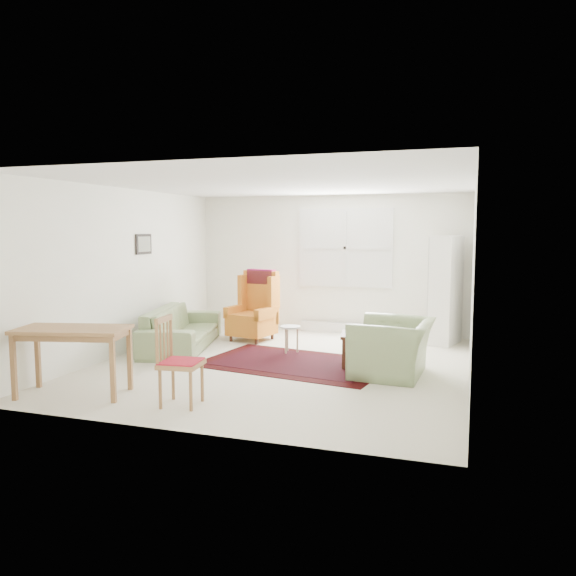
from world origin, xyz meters
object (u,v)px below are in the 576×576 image
(sofa, at_px, (182,320))
(cabinet, at_px, (446,290))
(stool, at_px, (290,339))
(coffee_table, at_px, (362,350))
(desk_chair, at_px, (181,361))
(wingback_chair, at_px, (252,305))
(armchair, at_px, (393,342))
(desk, at_px, (73,361))

(sofa, height_order, cabinet, cabinet)
(cabinet, bearing_deg, stool, -130.98)
(coffee_table, relative_size, desk_chair, 0.59)
(wingback_chair, distance_m, stool, 1.24)
(cabinet, bearing_deg, armchair, -88.26)
(coffee_table, xyz_separation_m, cabinet, (1.02, 1.98, 0.66))
(sofa, bearing_deg, desk, 168.06)
(coffee_table, bearing_deg, armchair, -36.43)
(armchair, relative_size, coffee_table, 1.97)
(sofa, distance_m, desk_chair, 3.02)
(sofa, bearing_deg, wingback_chair, -57.42)
(stool, relative_size, cabinet, 0.24)
(armchair, height_order, stool, armchair)
(armchair, xyz_separation_m, desk_chair, (-1.98, -1.97, 0.05))
(armchair, xyz_separation_m, cabinet, (0.56, 2.32, 0.46))
(coffee_table, distance_m, stool, 1.30)
(cabinet, relative_size, desk, 1.45)
(sofa, relative_size, desk_chair, 2.26)
(desk, bearing_deg, wingback_chair, 78.09)
(cabinet, distance_m, desk, 5.85)
(sofa, height_order, desk_chair, desk_chair)
(coffee_table, bearing_deg, stool, 157.44)
(armchair, distance_m, coffee_table, 0.61)
(stool, bearing_deg, wingback_chair, 141.71)
(cabinet, bearing_deg, sofa, -142.37)
(wingback_chair, height_order, desk, wingback_chair)
(sofa, relative_size, coffee_table, 3.84)
(armchair, bearing_deg, desk, -55.87)
(wingback_chair, xyz_separation_m, coffee_table, (2.12, -1.23, -0.37))
(wingback_chair, bearing_deg, armchair, -19.69)
(desk, bearing_deg, sofa, 91.93)
(sofa, xyz_separation_m, armchair, (3.43, -0.68, -0.00))
(cabinet, bearing_deg, coffee_table, -101.94)
(armchair, xyz_separation_m, wingback_chair, (-2.58, 1.57, 0.17))
(armchair, height_order, desk, armchair)
(desk_chair, bearing_deg, armchair, -51.78)
(stool, bearing_deg, desk_chair, -96.54)
(armchair, distance_m, wingback_chair, 3.03)
(cabinet, xyz_separation_m, desk_chair, (-2.54, -4.29, -0.41))
(sofa, relative_size, desk, 1.77)
(coffee_table, height_order, desk_chair, desk_chair)
(armchair, height_order, desk_chair, desk_chair)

